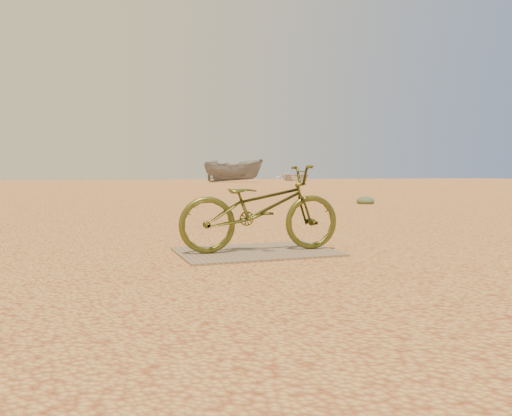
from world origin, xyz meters
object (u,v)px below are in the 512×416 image
object	(u,v)px
boat_mid_right	(234,171)
boat_far_right	(296,176)
plywood_board	(256,252)
bicycle	(260,208)

from	to	relation	value
boat_mid_right	boat_far_right	world-z (taller)	boat_mid_right
plywood_board	boat_far_right	xyz separation A→B (m)	(20.47, 44.69, 0.53)
plywood_board	boat_mid_right	bearing A→B (deg)	73.33
boat_mid_right	boat_far_right	bearing A→B (deg)	-39.78
plywood_board	boat_far_right	size ratio (longest dim) A/B	0.30
plywood_board	bicycle	bearing A→B (deg)	-40.51
plywood_board	boat_mid_right	world-z (taller)	boat_mid_right
boat_mid_right	bicycle	bearing A→B (deg)	-178.66
bicycle	plywood_board	bearing A→B (deg)	53.16
bicycle	boat_far_right	distance (m)	49.17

